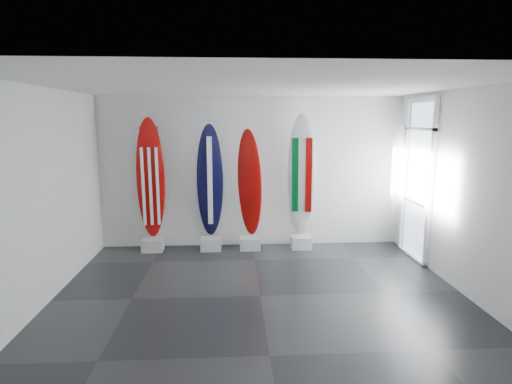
{
  "coord_description": "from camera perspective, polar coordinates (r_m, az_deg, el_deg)",
  "views": [
    {
      "loc": [
        -0.39,
        -5.62,
        2.56
      ],
      "look_at": [
        0.02,
        1.4,
        1.3
      ],
      "focal_mm": 28.75,
      "sensor_mm": 36.0,
      "label": 1
    }
  ],
  "objects": [
    {
      "name": "wall_right",
      "position": [
        6.65,
        27.37,
        -0.14
      ],
      "size": [
        0.0,
        5.0,
        5.0
      ],
      "primitive_type": "plane",
      "rotation": [
        1.57,
        0.0,
        -1.57
      ],
      "color": "white",
      "rests_on": "ground"
    },
    {
      "name": "display_block_italy",
      "position": [
        8.29,
        6.28,
        -7.0
      ],
      "size": [
        0.4,
        0.3,
        0.24
      ],
      "primitive_type": "cube",
      "color": "silver",
      "rests_on": "floor"
    },
    {
      "name": "wall_outlet",
      "position": [
        8.65,
        -17.05,
        -5.07
      ],
      "size": [
        0.09,
        0.02,
        0.13
      ],
      "primitive_type": "cube",
      "color": "silver",
      "rests_on": "wall_back"
    },
    {
      "name": "surfboard_navy",
      "position": [
        8.01,
        -6.41,
        1.46
      ],
      "size": [
        0.53,
        0.4,
        2.24
      ],
      "primitive_type": "ellipsoid",
      "rotation": [
        0.13,
        0.0,
        0.07
      ],
      "color": "black",
      "rests_on": "display_block_navy"
    },
    {
      "name": "wall_front",
      "position": [
        3.32,
        3.59,
        -8.47
      ],
      "size": [
        6.0,
        0.0,
        6.0
      ],
      "primitive_type": "plane",
      "rotation": [
        -1.57,
        0.0,
        0.0
      ],
      "color": "white",
      "rests_on": "ground"
    },
    {
      "name": "floor",
      "position": [
        6.19,
        0.59,
        -14.24
      ],
      "size": [
        6.0,
        6.0,
        0.0
      ],
      "primitive_type": "plane",
      "color": "black",
      "rests_on": "ground"
    },
    {
      "name": "ceiling",
      "position": [
        5.65,
        0.65,
        14.64
      ],
      "size": [
        6.0,
        6.0,
        0.0
      ],
      "primitive_type": "plane",
      "rotation": [
        3.14,
        0.0,
        0.0
      ],
      "color": "white",
      "rests_on": "wall_back"
    },
    {
      "name": "display_block_swiss",
      "position": [
        8.18,
        -0.84,
        -7.16
      ],
      "size": [
        0.4,
        0.3,
        0.24
      ],
      "primitive_type": "cube",
      "color": "silver",
      "rests_on": "floor"
    },
    {
      "name": "surfboard_usa",
      "position": [
        8.14,
        -14.44,
        1.77
      ],
      "size": [
        0.57,
        0.36,
        2.36
      ],
      "primitive_type": "ellipsoid",
      "rotation": [
        0.08,
        0.0,
        0.16
      ],
      "color": "#9C0806",
      "rests_on": "display_block_usa"
    },
    {
      "name": "surfboard_italy",
      "position": [
        8.09,
        6.35,
        2.26
      ],
      "size": [
        0.62,
        0.47,
        2.43
      ],
      "primitive_type": "ellipsoid",
      "rotation": [
        0.11,
        0.0,
        -0.24
      ],
      "color": "white",
      "rests_on": "display_block_italy"
    },
    {
      "name": "glass_door",
      "position": [
        8.0,
        21.55,
        1.31
      ],
      "size": [
        0.12,
        1.16,
        2.85
      ],
      "primitive_type": null,
      "color": "white",
      "rests_on": "floor"
    },
    {
      "name": "wall_left",
      "position": [
        6.29,
        -27.79,
        -0.71
      ],
      "size": [
        0.0,
        5.0,
        5.0
      ],
      "primitive_type": "plane",
      "rotation": [
        1.57,
        0.0,
        1.57
      ],
      "color": "white",
      "rests_on": "ground"
    },
    {
      "name": "surfboard_swiss",
      "position": [
        8.01,
        -0.89,
        1.19
      ],
      "size": [
        0.57,
        0.48,
        2.15
      ],
      "primitive_type": "ellipsoid",
      "rotation": [
        0.12,
        0.0,
        -0.35
      ],
      "color": "#9C0806",
      "rests_on": "display_block_swiss"
    },
    {
      "name": "wall_back",
      "position": [
        8.2,
        -0.57,
        2.76
      ],
      "size": [
        6.0,
        0.0,
        6.0
      ],
      "primitive_type": "plane",
      "rotation": [
        1.57,
        0.0,
        0.0
      ],
      "color": "white",
      "rests_on": "ground"
    },
    {
      "name": "balcony",
      "position": [
        8.81,
        29.05,
        -4.64
      ],
      "size": [
        2.8,
        2.2,
        1.2
      ],
      "primitive_type": null,
      "color": "slate",
      "rests_on": "ground"
    },
    {
      "name": "display_block_navy",
      "position": [
        8.19,
        -6.28,
        -7.21
      ],
      "size": [
        0.4,
        0.3,
        0.24
      ],
      "primitive_type": "cube",
      "color": "silver",
      "rests_on": "floor"
    },
    {
      "name": "display_block_usa",
      "position": [
        8.33,
        -14.17,
        -7.17
      ],
      "size": [
        0.4,
        0.3,
        0.24
      ],
      "primitive_type": "cube",
      "color": "silver",
      "rests_on": "floor"
    }
  ]
}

